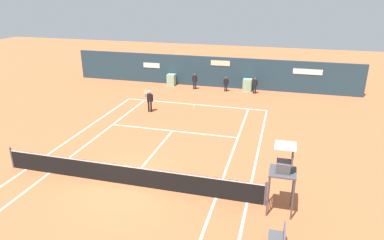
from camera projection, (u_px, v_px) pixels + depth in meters
ground_plane at (133, 178)px, 16.03m from camera, size 80.00×80.00×0.01m
tennis_net at (127, 174)px, 15.33m from camera, size 12.10×0.10×1.07m
sponsor_back_wall at (210, 72)px, 30.35m from camera, size 25.00×1.02×2.62m
umpire_chair at (283, 169)px, 13.04m from camera, size 1.00×1.00×2.83m
player_on_baseline at (149, 99)px, 24.22m from camera, size 0.48×0.76×1.76m
ball_kid_left_post at (195, 80)px, 29.69m from camera, size 0.45×0.19×1.35m
ball_kid_centre_post at (226, 83)px, 29.05m from camera, size 0.41×0.20×1.25m
ball_kid_right_post at (255, 84)px, 28.46m from camera, size 0.44×0.20×1.34m
tennis_ball_mid_court at (193, 108)px, 25.13m from camera, size 0.07×0.07×0.07m
tennis_ball_near_service_line at (204, 136)px, 20.47m from camera, size 0.07×0.07×0.07m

